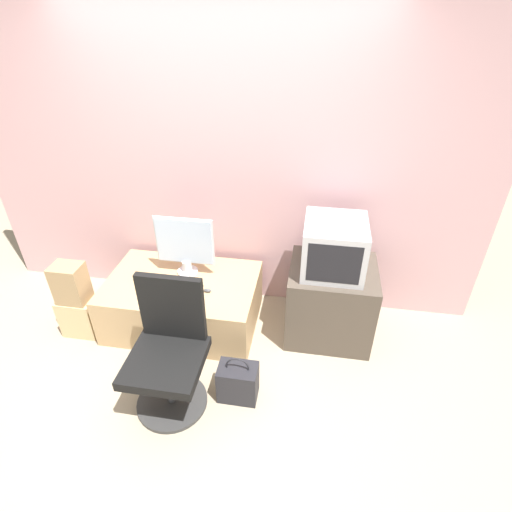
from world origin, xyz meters
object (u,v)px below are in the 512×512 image
(crt_tv, at_px, (334,247))
(cardboard_box_lower, at_px, (81,316))
(keyboard, at_px, (182,288))
(mouse, at_px, (207,290))
(handbag, at_px, (238,382))
(main_monitor, at_px, (185,245))
(office_chair, at_px, (169,355))

(crt_tv, xyz_separation_m, cardboard_box_lower, (-2.06, -0.35, -0.68))
(keyboard, relative_size, mouse, 5.49)
(keyboard, relative_size, handbag, 0.86)
(cardboard_box_lower, bearing_deg, main_monitor, 25.87)
(keyboard, relative_size, cardboard_box_lower, 0.95)
(mouse, xyz_separation_m, crt_tv, (0.97, 0.19, 0.40))
(handbag, bearing_deg, crt_tv, 52.83)
(main_monitor, relative_size, mouse, 8.70)
(office_chair, distance_m, cardboard_box_lower, 1.15)
(office_chair, bearing_deg, handbag, 9.15)
(mouse, relative_size, cardboard_box_lower, 0.17)
(main_monitor, bearing_deg, mouse, -45.08)
(crt_tv, height_order, cardboard_box_lower, crt_tv)
(cardboard_box_lower, bearing_deg, handbag, -16.81)
(main_monitor, distance_m, handbag, 1.19)
(main_monitor, distance_m, office_chair, 0.98)
(crt_tv, bearing_deg, keyboard, -171.64)
(cardboard_box_lower, bearing_deg, crt_tv, 9.74)
(mouse, bearing_deg, cardboard_box_lower, -171.29)
(office_chair, bearing_deg, cardboard_box_lower, 152.87)
(main_monitor, bearing_deg, crt_tv, -2.67)
(crt_tv, bearing_deg, mouse, -169.12)
(keyboard, height_order, crt_tv, crt_tv)
(main_monitor, distance_m, mouse, 0.43)
(crt_tv, xyz_separation_m, handbag, (-0.60, -0.79, -0.71))
(mouse, xyz_separation_m, cardboard_box_lower, (-1.09, -0.17, -0.28))
(mouse, height_order, crt_tv, crt_tv)
(keyboard, height_order, mouse, mouse)
(mouse, distance_m, handbag, 0.78)
(main_monitor, relative_size, crt_tv, 1.06)
(crt_tv, height_order, handbag, crt_tv)
(crt_tv, bearing_deg, cardboard_box_lower, -170.26)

